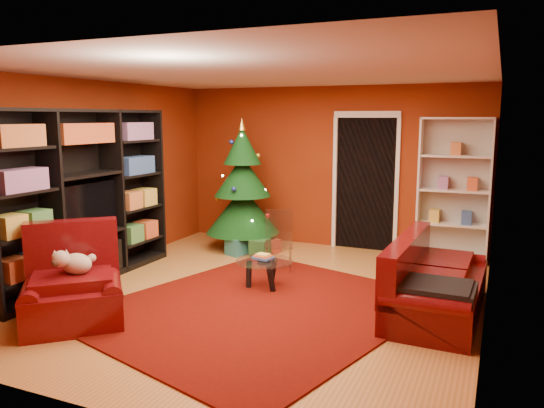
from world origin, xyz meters
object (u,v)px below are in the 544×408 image
at_px(gift_box_red, 272,246).
at_px(coffee_table, 264,274).
at_px(media_unit, 83,197).
at_px(gift_box_teal, 237,246).
at_px(sofa, 438,276).
at_px(rug, 259,308).
at_px(white_bookshelf, 454,190).
at_px(acrylic_chair, 279,245).
at_px(gift_box_green, 260,248).
at_px(dog, 77,264).
at_px(christmas_tree, 243,186).
at_px(armchair, 73,284).

relative_size(gift_box_red, coffee_table, 0.31).
xyz_separation_m(media_unit, gift_box_teal, (1.16, 1.97, -0.97)).
bearing_deg(sofa, rug, 111.94).
relative_size(white_bookshelf, acrylic_chair, 2.84).
bearing_deg(media_unit, gift_box_green, 53.78).
bearing_deg(dog, gift_box_teal, 42.64).
bearing_deg(gift_box_green, white_bookshelf, 18.71).
bearing_deg(christmas_tree, gift_box_teal, -76.28).
height_order(christmas_tree, coffee_table, christmas_tree).
bearing_deg(gift_box_green, christmas_tree, 142.86).
bearing_deg(rug, gift_box_teal, 123.18).
bearing_deg(armchair, gift_box_green, 36.37).
bearing_deg(christmas_tree, media_unit, -113.90).
relative_size(rug, armchair, 3.34).
relative_size(rug, gift_box_green, 13.30).
xyz_separation_m(gift_box_green, dog, (-0.66, -3.11, 0.48)).
distance_m(armchair, coffee_table, 2.26).
relative_size(armchair, sofa, 0.54).
height_order(gift_box_green, acrylic_chair, acrylic_chair).
bearing_deg(christmas_tree, gift_box_green, -37.14).
xyz_separation_m(rug, white_bookshelf, (1.75, 2.98, 1.04)).
distance_m(rug, media_unit, 2.70).
bearing_deg(acrylic_chair, dog, -139.13).
relative_size(dog, sofa, 0.21).
height_order(rug, acrylic_chair, acrylic_chair).
height_order(gift_box_red, dog, dog).
bearing_deg(christmas_tree, coffee_table, -56.15).
xyz_separation_m(rug, armchair, (-1.60, -1.11, 0.40)).
distance_m(rug, dog, 2.00).
bearing_deg(white_bookshelf, christmas_tree, -170.98).
xyz_separation_m(gift_box_red, coffee_table, (0.62, -1.64, 0.08)).
bearing_deg(rug, acrylic_chair, 104.24).
bearing_deg(gift_box_teal, acrylic_chair, -31.57).
bearing_deg(sofa, gift_box_green, 65.02).
distance_m(gift_box_teal, white_bookshelf, 3.34).
bearing_deg(white_bookshelf, armchair, -130.37).
bearing_deg(rug, sofa, 20.08).
xyz_separation_m(christmas_tree, gift_box_red, (0.55, -0.10, -0.91)).
height_order(gift_box_red, coffee_table, coffee_table).
height_order(dog, acrylic_chair, acrylic_chair).
xyz_separation_m(dog, acrylic_chair, (1.24, 2.46, -0.23)).
height_order(gift_box_teal, gift_box_red, gift_box_teal).
bearing_deg(rug, gift_box_red, 110.33).
bearing_deg(dog, acrylic_chair, 21.34).
distance_m(white_bookshelf, acrylic_chair, 2.71).
height_order(gift_box_teal, acrylic_chair, acrylic_chair).
relative_size(white_bookshelf, coffee_table, 3.07).
distance_m(sofa, acrylic_chair, 2.31).
relative_size(rug, christmas_tree, 1.66).
distance_m(gift_box_teal, dog, 3.09).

